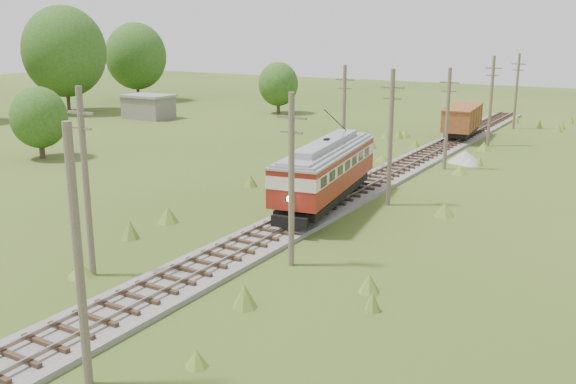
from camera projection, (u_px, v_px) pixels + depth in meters
The scene contains 17 objects.
railbed_main at pixel (362, 187), 46.97m from camera, with size 3.60×96.00×0.57m.
streetcar at pixel (326, 167), 41.42m from camera, with size 5.12×13.33×6.02m.
gondola at pixel (462, 119), 67.83m from camera, with size 3.78×9.11×2.94m.
gravel_pile at pixel (466, 157), 56.23m from camera, with size 3.02×3.20×1.10m.
utility_pole_r_1 at pixel (78, 260), 20.21m from camera, with size 0.30×0.30×8.80m.
utility_pole_r_2 at pixel (291, 179), 30.95m from camera, with size 1.60×0.30×8.60m.
utility_pole_r_3 at pixel (391, 137), 41.79m from camera, with size 1.60×0.30×9.00m.
utility_pole_r_4 at pixel (447, 118), 52.80m from camera, with size 1.60×0.30×8.40m.
utility_pole_r_5 at pixel (491, 100), 63.39m from camera, with size 1.60×0.30×8.90m.
utility_pole_r_6 at pixel (516, 91), 74.35m from camera, with size 1.60×0.30×8.70m.
utility_pole_l_a at pixel (86, 181), 29.59m from camera, with size 1.60×0.30×9.00m.
utility_pole_l_b at pixel (344, 116), 53.14m from camera, with size 1.60×0.30×8.60m.
tree_left_4 at pixel (64, 52), 88.23m from camera, with size 11.34×11.34×14.61m.
tree_left_5 at pixel (136, 56), 102.87m from camera, with size 9.66×9.66×12.44m.
tree_mid_a at pixel (278, 84), 88.17m from camera, with size 5.46×5.46×7.03m.
tree_mid_c at pixel (39, 117), 57.54m from camera, with size 5.04×5.04×6.49m.
shed at pixel (148, 106), 83.85m from camera, with size 6.40×4.40×3.10m.
Camera 1 is at (18.49, -8.03, 11.49)m, focal length 40.00 mm.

